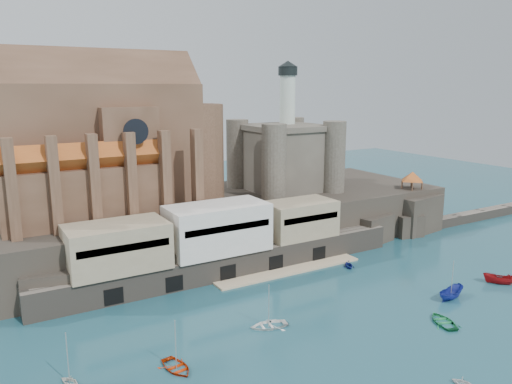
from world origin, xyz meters
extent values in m
plane|color=#184350|center=(0.00, 0.00, 0.00)|extent=(300.00, 300.00, 0.00)
cube|color=black|center=(0.00, 40.00, 5.00)|extent=(100.00, 34.00, 10.00)
cube|color=black|center=(-38.00, 23.50, 3.00)|extent=(9.00, 5.00, 6.00)
cube|color=black|center=(-22.00, 23.50, 3.00)|extent=(9.00, 5.00, 6.00)
cube|color=black|center=(-5.00, 23.50, 3.00)|extent=(9.00, 5.00, 6.00)
cube|color=black|center=(12.00, 23.50, 3.00)|extent=(9.00, 5.00, 6.00)
cube|color=black|center=(28.00, 23.50, 3.00)|extent=(9.00, 5.00, 6.00)
cube|color=#61584E|center=(-8.00, 22.50, 2.25)|extent=(70.00, 6.00, 4.50)
cube|color=tan|center=(2.00, 18.00, 0.15)|extent=(30.00, 4.00, 0.40)
cube|color=black|center=(-30.00, 19.60, 1.60)|extent=(3.00, 0.40, 2.60)
cube|color=black|center=(-20.00, 19.60, 1.60)|extent=(3.00, 0.40, 2.60)
cube|color=black|center=(-10.00, 19.60, 1.60)|extent=(3.00, 0.40, 2.60)
cube|color=black|center=(0.00, 19.60, 1.60)|extent=(3.00, 0.40, 2.60)
cube|color=black|center=(10.00, 19.60, 1.60)|extent=(3.00, 0.40, 2.60)
cube|color=gray|center=(-28.00, 23.50, 8.25)|extent=(16.00, 9.00, 7.50)
cube|color=silver|center=(-10.00, 23.50, 8.75)|extent=(18.00, 9.00, 8.50)
cube|color=gray|center=(8.00, 23.50, 8.00)|extent=(14.00, 8.00, 7.00)
cube|color=#523726|center=(-26.00, 42.00, 22.00)|extent=(38.00, 14.00, 24.00)
cube|color=#523726|center=(-26.00, 42.00, 34.00)|extent=(38.00, 13.01, 13.01)
cylinder|color=#523726|center=(-7.00, 42.00, 20.00)|extent=(14.00, 14.00, 20.00)
cube|color=#523726|center=(-22.00, 42.00, 20.00)|extent=(10.00, 20.00, 20.00)
cube|color=#523726|center=(-30.00, 32.50, 15.00)|extent=(28.00, 5.00, 10.00)
cube|color=#523726|center=(-30.00, 51.50, 15.00)|extent=(28.00, 5.00, 10.00)
cube|color=#AB4E1D|center=(-30.00, 32.50, 21.60)|extent=(28.00, 5.66, 5.66)
cube|color=#AB4E1D|center=(-30.00, 51.50, 21.60)|extent=(28.00, 5.66, 5.66)
cylinder|color=black|center=(-22.00, 29.95, 26.00)|extent=(4.40, 0.30, 4.40)
cube|color=#523726|center=(-42.00, 29.50, 18.00)|extent=(1.60, 2.20, 16.00)
cube|color=#523726|center=(-35.80, 29.50, 18.00)|extent=(1.60, 2.20, 16.00)
cube|color=#523726|center=(-29.60, 29.50, 18.00)|extent=(1.60, 2.20, 16.00)
cube|color=#523726|center=(-23.40, 29.50, 18.00)|extent=(1.60, 2.20, 16.00)
cube|color=#523726|center=(-17.20, 29.50, 18.00)|extent=(1.60, 2.20, 16.00)
cube|color=#523726|center=(-11.00, 29.50, 18.00)|extent=(1.60, 2.20, 16.00)
cube|color=#4A443A|center=(16.00, 41.00, 17.00)|extent=(16.00, 16.00, 14.00)
cube|color=#4A443A|center=(16.00, 41.00, 24.40)|extent=(17.00, 17.00, 1.20)
cylinder|color=#4A443A|center=(8.00, 33.00, 18.00)|extent=(5.20, 5.20, 16.00)
cylinder|color=#4A443A|center=(24.00, 33.00, 18.00)|extent=(5.20, 5.20, 16.00)
cylinder|color=#4A443A|center=(8.00, 49.00, 18.00)|extent=(5.20, 5.20, 16.00)
cylinder|color=#4A443A|center=(24.00, 49.00, 18.00)|extent=(5.20, 5.20, 16.00)
cylinder|color=silver|center=(18.00, 43.00, 30.00)|extent=(3.60, 3.60, 12.00)
cylinder|color=black|center=(18.00, 43.00, 37.00)|extent=(4.40, 4.40, 2.00)
cone|color=black|center=(18.00, 43.00, 38.60)|extent=(4.60, 4.60, 1.40)
cube|color=black|center=(42.00, 26.00, 4.35)|extent=(12.00, 10.00, 8.70)
cube|color=black|center=(38.00, 23.00, 2.50)|extent=(6.00, 5.00, 5.00)
cube|color=black|center=(47.00, 28.00, 3.00)|extent=(5.00, 4.00, 6.00)
cube|color=#523726|center=(42.00, 26.00, 8.85)|extent=(4.20, 4.20, 0.30)
cylinder|color=#523726|center=(40.40, 24.40, 10.30)|extent=(0.36, 0.36, 3.20)
cylinder|color=#523726|center=(43.60, 24.40, 10.30)|extent=(0.36, 0.36, 3.20)
cylinder|color=#523726|center=(40.40, 27.60, 10.30)|extent=(0.36, 0.36, 3.20)
cylinder|color=#523726|center=(43.60, 27.60, 10.30)|extent=(0.36, 0.36, 3.20)
pyramid|color=#AB4E1D|center=(42.00, 26.00, 13.00)|extent=(6.40, 6.40, 2.20)
cube|color=#61584E|center=(66.00, 24.00, 0.00)|extent=(40.00, 3.00, 2.40)
imported|color=#BA2903|center=(-28.27, -2.14, 0.00)|extent=(3.87, 1.60, 5.26)
imported|color=navy|center=(17.58, -5.32, 0.00)|extent=(2.56, 2.51, 5.80)
imported|color=#1E7D45|center=(9.55, -10.45, 0.00)|extent=(4.16, 2.53, 5.61)
imported|color=silver|center=(-40.00, 1.30, 0.00)|extent=(2.68, 2.40, 2.65)
imported|color=maroon|center=(30.00, -5.45, 0.00)|extent=(2.86, 2.86, 5.31)
imported|color=white|center=(-12.89, 1.39, 0.00)|extent=(1.97, 4.10, 5.53)
imported|color=navy|center=(12.82, 14.00, 0.00)|extent=(3.19, 2.65, 3.18)
camera|label=1|loc=(-47.72, -54.09, 33.54)|focal=35.00mm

